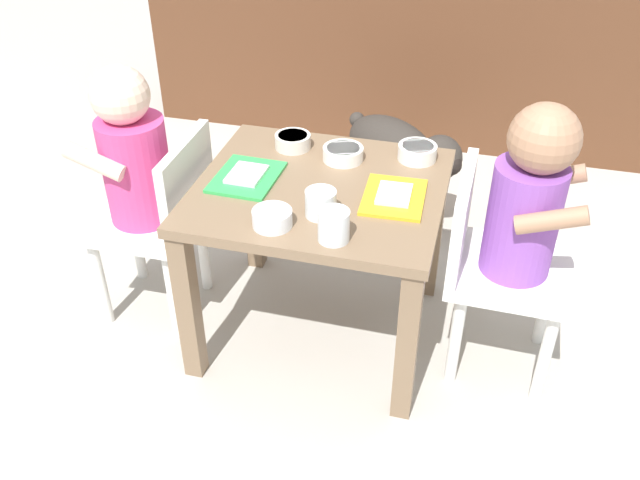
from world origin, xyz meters
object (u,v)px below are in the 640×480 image
(seated_child_right, at_px, (519,214))
(water_cup_right, at_px, (334,228))
(water_cup_left, at_px, (321,205))
(veggie_bowl_far, at_px, (417,152))
(dining_table, at_px, (320,214))
(food_tray_left, at_px, (247,176))
(cereal_bowl_left_side, at_px, (343,153))
(dog, at_px, (399,151))
(seated_child_left, at_px, (140,170))
(cereal_bowl_right_side, at_px, (272,218))
(veggie_bowl_near, at_px, (293,141))
(food_tray_right, at_px, (394,196))

(seated_child_right, distance_m, water_cup_right, 0.41)
(water_cup_left, xyz_separation_m, veggie_bowl_far, (0.16, 0.30, -0.01))
(dining_table, xyz_separation_m, food_tray_left, (-0.17, -0.01, 0.08))
(cereal_bowl_left_side, bearing_deg, water_cup_left, -87.55)
(water_cup_left, bearing_deg, dog, 85.01)
(seated_child_left, xyz_separation_m, food_tray_left, (0.27, 0.01, 0.02))
(water_cup_left, xyz_separation_m, cereal_bowl_left_side, (-0.01, 0.25, -0.01))
(dog, relative_size, cereal_bowl_right_side, 5.03)
(water_cup_right, relative_size, veggie_bowl_far, 0.71)
(seated_child_right, bearing_deg, water_cup_left, -164.19)
(water_cup_left, distance_m, cereal_bowl_right_side, 0.11)
(veggie_bowl_near, bearing_deg, seated_child_left, -151.10)
(dog, relative_size, water_cup_left, 6.29)
(seated_child_right, distance_m, food_tray_left, 0.62)
(water_cup_right, distance_m, veggie_bowl_far, 0.40)
(water_cup_left, relative_size, cereal_bowl_right_side, 0.80)
(seated_child_left, xyz_separation_m, water_cup_left, (0.48, -0.10, 0.04))
(seated_child_right, distance_m, veggie_bowl_far, 0.31)
(dining_table, height_order, food_tray_right, food_tray_right)
(food_tray_right, distance_m, veggie_bowl_far, 0.20)
(veggie_bowl_far, bearing_deg, water_cup_left, -118.30)
(dog, bearing_deg, food_tray_right, -82.96)
(seated_child_right, distance_m, veggie_bowl_near, 0.58)
(food_tray_right, xyz_separation_m, water_cup_right, (-0.09, -0.19, 0.02))
(veggie_bowl_far, bearing_deg, seated_child_left, -162.52)
(food_tray_left, bearing_deg, seated_child_left, -178.87)
(seated_child_right, height_order, veggie_bowl_near, seated_child_right)
(veggie_bowl_near, bearing_deg, veggie_bowl_far, 3.55)
(cereal_bowl_left_side, distance_m, veggie_bowl_near, 0.14)
(dining_table, height_order, seated_child_right, seated_child_right)
(seated_child_right, xyz_separation_m, food_tray_right, (-0.27, -0.01, 0.01))
(food_tray_right, distance_m, water_cup_left, 0.18)
(seated_child_right, xyz_separation_m, cereal_bowl_left_side, (-0.42, 0.14, 0.02))
(dining_table, distance_m, veggie_bowl_far, 0.28)
(seated_child_left, distance_m, water_cup_left, 0.49)
(cereal_bowl_right_side, height_order, veggie_bowl_far, same)
(dog, distance_m, food_tray_right, 0.66)
(veggie_bowl_near, distance_m, veggie_bowl_far, 0.31)
(water_cup_left, xyz_separation_m, water_cup_right, (0.05, -0.08, 0.00))
(water_cup_left, bearing_deg, veggie_bowl_far, 61.70)
(seated_child_left, bearing_deg, water_cup_left, -11.92)
(dog, bearing_deg, food_tray_left, -113.46)
(dining_table, bearing_deg, veggie_bowl_near, 124.69)
(dog, height_order, veggie_bowl_far, veggie_bowl_far)
(cereal_bowl_left_side, bearing_deg, seated_child_left, -161.82)
(water_cup_left, bearing_deg, veggie_bowl_near, 117.41)
(water_cup_right, distance_m, veggie_bowl_near, 0.41)
(seated_child_right, relative_size, water_cup_right, 10.23)
(water_cup_right, height_order, veggie_bowl_far, water_cup_right)
(cereal_bowl_right_side, xyz_separation_m, veggie_bowl_far, (0.25, 0.37, 0.00))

